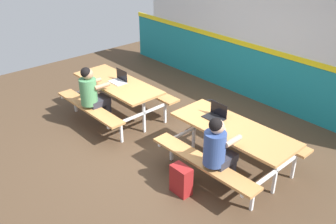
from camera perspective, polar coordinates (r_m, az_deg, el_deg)
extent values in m
cube|color=#4C3826|center=(6.42, -0.65, -4.69)|extent=(10.00, 10.00, 0.02)
cube|color=teal|center=(7.92, 13.84, 5.61)|extent=(8.00, 0.12, 1.10)
cube|color=yellow|center=(7.67, 14.06, 9.64)|extent=(8.00, 0.03, 0.10)
cube|color=silver|center=(7.53, 15.03, 15.14)|extent=(6.72, 0.12, 1.40)
cube|color=tan|center=(6.94, -7.96, 4.50)|extent=(1.94, 0.79, 0.04)
cube|color=tan|center=(6.76, -12.17, 0.74)|extent=(1.83, 0.32, 0.04)
cube|color=tan|center=(7.40, -3.80, 3.79)|extent=(1.83, 0.32, 0.04)
cube|color=white|center=(7.70, -11.16, 3.63)|extent=(0.04, 0.04, 0.70)
cube|color=white|center=(7.68, -11.18, 3.90)|extent=(0.07, 1.55, 0.04)
cube|color=white|center=(7.54, -14.30, 1.51)|extent=(0.04, 0.04, 0.41)
cube|color=white|center=(8.00, -8.00, 3.72)|extent=(0.04, 0.04, 0.41)
cube|color=white|center=(6.53, -3.77, -0.46)|extent=(0.04, 0.04, 0.70)
cube|color=white|center=(6.51, -3.78, -0.15)|extent=(0.07, 1.55, 0.04)
cube|color=white|center=(6.34, -7.30, -3.08)|extent=(0.04, 0.04, 0.41)
cube|color=white|center=(6.89, -0.46, -0.17)|extent=(0.04, 0.04, 0.41)
cube|color=tan|center=(5.46, 10.12, -2.56)|extent=(1.94, 0.79, 0.04)
cube|color=tan|center=(5.19, 5.46, -7.75)|extent=(1.83, 0.32, 0.04)
cube|color=tan|center=(6.06, 13.63, -2.83)|extent=(1.83, 0.32, 0.04)
cube|color=white|center=(6.07, 4.07, -2.84)|extent=(0.04, 0.04, 0.70)
cube|color=white|center=(6.05, 4.08, -2.52)|extent=(0.07, 1.55, 0.04)
cube|color=white|center=(5.84, 0.55, -5.79)|extent=(0.04, 0.04, 0.41)
cube|color=white|center=(6.48, 7.14, -2.38)|extent=(0.04, 0.04, 0.41)
cube|color=white|center=(5.31, 16.46, -9.10)|extent=(0.04, 0.04, 0.70)
cube|color=white|center=(5.29, 16.52, -8.75)|extent=(0.07, 1.55, 0.04)
cube|color=white|center=(5.05, 13.06, -12.92)|extent=(0.04, 0.04, 0.41)
cube|color=white|center=(5.77, 19.01, -8.05)|extent=(0.04, 0.04, 0.41)
cylinder|color=#2D2D38|center=(7.05, -10.03, 0.23)|extent=(0.11, 0.11, 0.45)
cylinder|color=#2D2D38|center=(6.91, -9.21, -0.28)|extent=(0.11, 0.11, 0.45)
cube|color=#2D2D38|center=(6.78, -10.88, 1.70)|extent=(0.31, 0.39, 0.12)
cylinder|color=#4C8C59|center=(6.60, -12.30, 3.12)|extent=(0.30, 0.30, 0.48)
cylinder|color=#A57A5B|center=(6.77, -11.57, 4.71)|extent=(0.09, 0.30, 0.08)
cylinder|color=#A57A5B|center=(6.54, -10.26, 4.02)|extent=(0.09, 0.30, 0.08)
sphere|color=#A57A5B|center=(6.48, -12.45, 5.81)|extent=(0.20, 0.20, 0.20)
sphere|color=black|center=(6.46, -12.70, 6.03)|extent=(0.18, 0.18, 0.18)
cylinder|color=#2D2D38|center=(5.47, 8.47, -8.57)|extent=(0.11, 0.11, 0.45)
cylinder|color=#2D2D38|center=(5.38, 9.95, -9.38)|extent=(0.11, 0.11, 0.45)
cube|color=#2D2D38|center=(5.16, 8.37, -7.15)|extent=(0.31, 0.39, 0.12)
cylinder|color=#334C8C|center=(4.91, 7.27, -5.65)|extent=(0.30, 0.30, 0.48)
cylinder|color=tan|center=(5.07, 7.63, -3.25)|extent=(0.09, 0.30, 0.08)
cylinder|color=tan|center=(4.92, 10.10, -4.47)|extent=(0.09, 0.30, 0.08)
sphere|color=tan|center=(4.75, 7.67, -2.24)|extent=(0.20, 0.20, 0.20)
sphere|color=black|center=(4.71, 7.46, -2.00)|extent=(0.18, 0.18, 0.18)
cube|color=silver|center=(6.92, -7.87, 4.65)|extent=(0.32, 0.23, 0.01)
cube|color=black|center=(6.93, -7.22, 5.74)|extent=(0.32, 0.02, 0.21)
cube|color=black|center=(5.64, 7.16, -0.91)|extent=(0.32, 0.23, 0.01)
cube|color=black|center=(5.66, 7.93, 0.43)|extent=(0.32, 0.02, 0.21)
cube|color=maroon|center=(5.19, 2.06, -10.55)|extent=(0.30, 0.18, 0.44)
cube|color=maroon|center=(5.29, 2.93, -10.61)|extent=(0.21, 0.04, 0.19)
cube|color=black|center=(6.98, 6.60, -0.22)|extent=(0.34, 0.14, 0.36)
torus|color=black|center=(6.87, 6.70, 1.55)|extent=(0.21, 0.21, 0.02)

